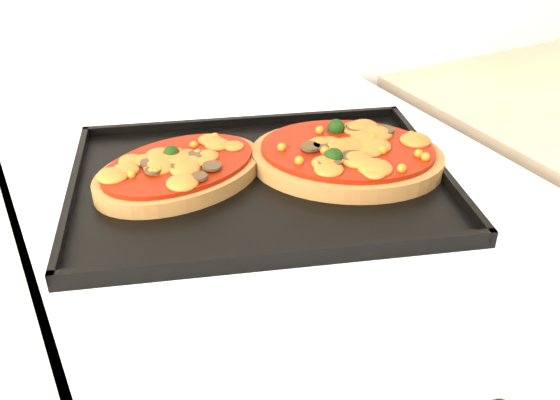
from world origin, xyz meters
TOP-DOWN VIEW (x-y plane):
  - baking_tray at (-0.06, 1.73)m, footprint 0.52×0.45m
  - pizza_left at (-0.15, 1.78)m, footprint 0.24×0.18m
  - pizza_right at (0.05, 1.71)m, footprint 0.30×0.28m

SIDE VIEW (x-z plane):
  - baking_tray at x=-0.06m, z-range 0.91..0.93m
  - pizza_left at x=-0.15m, z-range 0.92..0.95m
  - pizza_right at x=0.05m, z-range 0.92..0.95m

